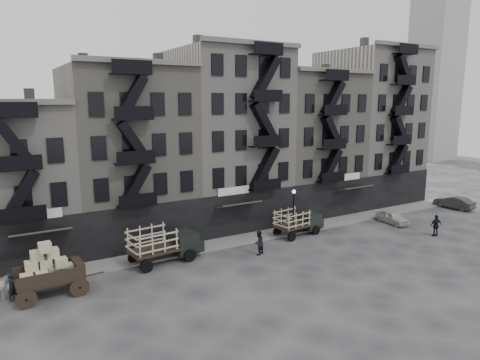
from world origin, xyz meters
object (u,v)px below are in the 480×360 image
car_far (454,202)px  policeman (436,226)px  stake_truck_east (298,220)px  car_east (393,217)px  pedestrian_mid (259,243)px  stake_truck_west (164,242)px  wagon (47,266)px  pedestrian_west (12,287)px

car_far → policeman: bearing=19.7°
stake_truck_east → car_east: bearing=-17.0°
pedestrian_mid → car_east: bearing=157.0°
stake_truck_west → stake_truck_east: (13.08, 0.14, -0.21)m
wagon → policeman: wagon is taller
policeman → stake_truck_east: bearing=-14.4°
car_east → pedestrian_mid: 16.54m
stake_truck_west → pedestrian_west: (-10.47, -1.24, -0.77)m
wagon → car_east: 32.15m
stake_truck_east → car_east: stake_truck_east is taller
stake_truck_west → pedestrian_mid: size_ratio=3.00×
car_east → wagon: bearing=-175.4°
wagon → car_east: wagon is taller
stake_truck_east → pedestrian_mid: (-5.95, -2.43, -0.45)m
stake_truck_west → pedestrian_mid: 7.52m
wagon → car_east: (32.11, 0.08, -1.43)m
stake_truck_west → car_far: stake_truck_west is taller
stake_truck_east → policeman: size_ratio=2.59×
car_east → car_far: car_far is taller
stake_truck_west → car_east: 23.74m
wagon → car_far: 43.15m
stake_truck_east → pedestrian_mid: bearing=-164.9°
stake_truck_west → policeman: (23.73, -6.55, -0.64)m
wagon → car_east: size_ratio=1.18×
pedestrian_west → wagon: bearing=-72.0°
car_east → pedestrian_west: pedestrian_west is taller
car_east → pedestrian_mid: pedestrian_mid is taller
pedestrian_mid → stake_truck_east: bearing=177.2°
pedestrian_mid → wagon: bearing=-26.8°
car_far → pedestrian_west: (-45.13, -0.07, 0.17)m
stake_truck_west → pedestrian_west: bearing=-179.6°
wagon → car_far: size_ratio=1.01×
car_east → policeman: policeman is taller
wagon → stake_truck_west: (8.46, 1.80, -0.42)m
car_far → pedestrian_mid: 27.55m
stake_truck_west → pedestrian_west: 10.57m
car_east → pedestrian_west: size_ratio=2.11×
car_far → pedestrian_mid: (-27.53, -1.12, 0.28)m
stake_truck_east → policeman: stake_truck_east is taller
stake_truck_west → stake_truck_east: size_ratio=1.14×
car_far → pedestrian_west: bearing=-6.4°
pedestrian_mid → policeman: policeman is taller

